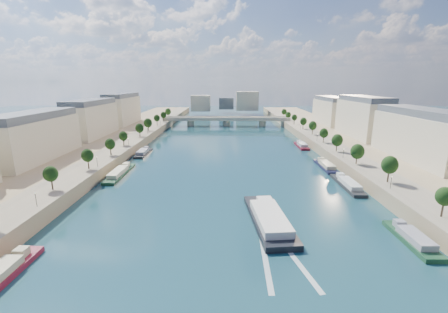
{
  "coord_description": "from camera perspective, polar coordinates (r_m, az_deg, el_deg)",
  "views": [
    {
      "loc": [
        -0.45,
        -46.23,
        38.54
      ],
      "look_at": [
        -1.32,
        87.52,
        5.0
      ],
      "focal_mm": 24.0,
      "sensor_mm": 36.0,
      "label": 1
    }
  ],
  "objects": [
    {
      "name": "moored_barges_left",
      "position": [
        107.7,
        -24.63,
        -7.76
      ],
      "size": [
        5.0,
        157.59,
        3.6
      ],
      "color": "#1B273D",
      "rests_on": "ground"
    },
    {
      "name": "quay_left",
      "position": [
        166.74,
        -25.05,
        0.25
      ],
      "size": [
        44.0,
        520.0,
        5.0
      ],
      "primitive_type": "cube",
      "color": "#9E8460",
      "rests_on": "ground"
    },
    {
      "name": "wake",
      "position": [
        72.73,
        10.4,
        -18.16
      ],
      "size": [
        10.74,
        26.02,
        0.04
      ],
      "color": "silver",
      "rests_on": "ground"
    },
    {
      "name": "skyline",
      "position": [
        366.55,
        0.95,
        10.34
      ],
      "size": [
        79.0,
        42.0,
        22.0
      ],
      "color": "beige",
      "rests_on": "ground"
    },
    {
      "name": "bridge",
      "position": [
        268.35,
        0.47,
        6.91
      ],
      "size": [
        112.0,
        12.0,
        8.15
      ],
      "color": "#C1B79E",
      "rests_on": "ground"
    },
    {
      "name": "quay_right",
      "position": [
        167.13,
        26.05,
        0.17
      ],
      "size": [
        44.0,
        520.0,
        5.0
      ],
      "primitive_type": "cube",
      "color": "#9E8460",
      "rests_on": "ground"
    },
    {
      "name": "lamps_left",
      "position": [
        149.04,
        -20.08,
        1.3
      ],
      "size": [
        0.36,
        200.36,
        4.28
      ],
      "color": "black",
      "rests_on": "ground"
    },
    {
      "name": "lamps_right",
      "position": [
        163.16,
        19.32,
        2.41
      ],
      "size": [
        0.36,
        200.36,
        4.28
      ],
      "color": "black",
      "rests_on": "ground"
    },
    {
      "name": "trees_right",
      "position": [
        168.14,
        19.66,
        3.65
      ],
      "size": [
        4.8,
        268.8,
        8.26
      ],
      "color": "#382B1E",
      "rests_on": "ground"
    },
    {
      "name": "buildings_left",
      "position": [
        180.76,
        -27.66,
        5.46
      ],
      "size": [
        16.0,
        226.0,
        23.2
      ],
      "color": "beige",
      "rests_on": "ground"
    },
    {
      "name": "pave_left",
      "position": [
        160.32,
        -20.3,
        1.13
      ],
      "size": [
        14.0,
        520.0,
        0.1
      ],
      "primitive_type": "cube",
      "color": "gray",
      "rests_on": "quay_left"
    },
    {
      "name": "buildings_right",
      "position": [
        181.19,
        28.64,
        5.36
      ],
      "size": [
        16.0,
        226.0,
        23.2
      ],
      "color": "beige",
      "rests_on": "ground"
    },
    {
      "name": "pave_right",
      "position": [
        160.64,
        21.32,
        1.07
      ],
      "size": [
        14.0,
        520.0,
        0.1
      ],
      "primitive_type": "cube",
      "color": "gray",
      "rests_on": "quay_right"
    },
    {
      "name": "moored_barges_right",
      "position": [
        117.9,
        23.41,
        -5.78
      ],
      "size": [
        5.0,
        168.18,
        3.6
      ],
      "color": "black",
      "rests_on": "ground"
    },
    {
      "name": "tour_barge",
      "position": [
        86.39,
        8.55,
        -11.65
      ],
      "size": [
        12.11,
        32.46,
        4.31
      ],
      "rotation": [
        0.0,
        0.0,
        0.1
      ],
      "color": "black",
      "rests_on": "ground"
    },
    {
      "name": "ground",
      "position": [
        151.23,
        0.53,
        -0.69
      ],
      "size": [
        700.0,
        700.0,
        0.0
      ],
      "primitive_type": "plane",
      "color": "#0C2C35",
      "rests_on": "ground"
    },
    {
      "name": "trees_left",
      "position": [
        160.42,
        -19.55,
        3.19
      ],
      "size": [
        4.8,
        268.8,
        8.26
      ],
      "color": "#382B1E",
      "rests_on": "ground"
    }
  ]
}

